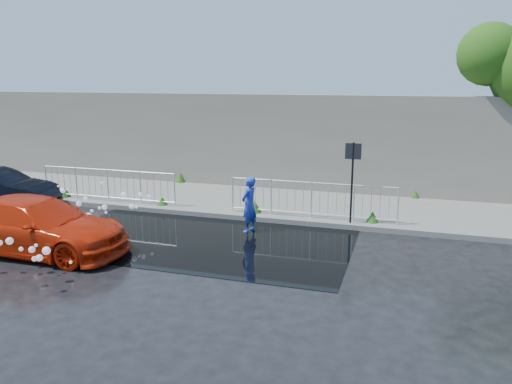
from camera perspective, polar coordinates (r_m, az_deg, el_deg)
ground at (r=13.07m, az=-9.74°, el=-6.32°), size 90.00×90.00×0.00m
pavement at (r=17.45m, az=-2.37°, el=-0.93°), size 30.00×4.00×0.15m
curb at (r=15.64m, az=-4.82°, el=-2.61°), size 30.00×0.25×0.16m
retaining_wall at (r=19.17m, az=-0.22°, el=5.90°), size 30.00×0.60×3.50m
puddle at (r=13.72m, az=-5.99°, el=-5.23°), size 8.00×5.00×0.01m
sign_post at (r=14.36m, az=10.97°, el=2.52°), size 0.45×0.06×2.50m
railing_left at (r=17.63m, az=-16.58°, el=0.88°), size 5.05×0.05×1.10m
railing_right at (r=14.98m, az=6.35°, el=-0.76°), size 5.05×0.05×1.10m
weeds at (r=17.06m, az=-4.08°, el=-0.42°), size 12.17×3.93×0.39m
water_spray at (r=13.88m, az=-21.94°, el=-3.07°), size 3.57×5.32×1.01m
red_car at (r=13.53m, az=-23.79°, el=-3.55°), size 4.75×1.98×1.37m
person at (r=13.99m, az=-0.80°, el=-1.44°), size 0.53×0.66×1.58m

